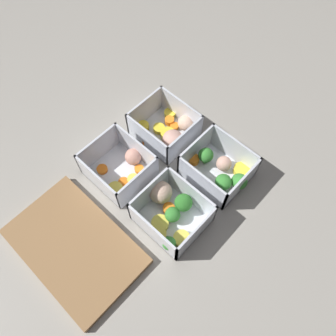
{
  "coord_description": "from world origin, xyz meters",
  "views": [
    {
      "loc": [
        -0.24,
        0.26,
        0.69
      ],
      "look_at": [
        0.0,
        0.0,
        0.03
      ],
      "focal_mm": 35.0,
      "sensor_mm": 36.0,
      "label": 1
    }
  ],
  "objects_px": {
    "container_near_left": "(220,169)",
    "container_far_right": "(122,167)",
    "container_far_left": "(170,210)",
    "container_near_right": "(169,130)"
  },
  "relations": [
    {
      "from": "container_near_left",
      "to": "container_far_right",
      "type": "bearing_deg",
      "value": 41.57
    },
    {
      "from": "container_far_left",
      "to": "container_far_right",
      "type": "relative_size",
      "value": 1.14
    },
    {
      "from": "container_near_left",
      "to": "container_far_left",
      "type": "relative_size",
      "value": 0.98
    },
    {
      "from": "container_near_right",
      "to": "container_far_right",
      "type": "height_order",
      "value": "same"
    },
    {
      "from": "container_far_right",
      "to": "container_near_left",
      "type": "bearing_deg",
      "value": -138.43
    },
    {
      "from": "container_far_left",
      "to": "container_far_right",
      "type": "height_order",
      "value": "same"
    },
    {
      "from": "container_near_right",
      "to": "container_far_left",
      "type": "distance_m",
      "value": 0.21
    },
    {
      "from": "container_near_left",
      "to": "container_near_right",
      "type": "relative_size",
      "value": 1.05
    },
    {
      "from": "container_far_left",
      "to": "container_near_left",
      "type": "bearing_deg",
      "value": -95.71
    },
    {
      "from": "container_far_right",
      "to": "container_near_right",
      "type": "bearing_deg",
      "value": -93.19
    }
  ]
}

